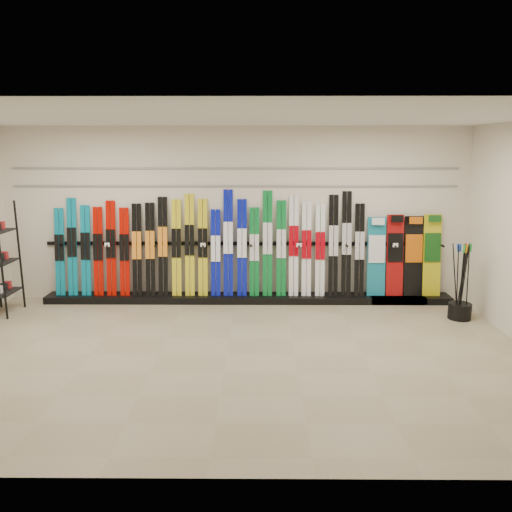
{
  "coord_description": "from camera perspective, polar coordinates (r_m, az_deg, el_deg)",
  "views": [
    {
      "loc": [
        0.43,
        -6.09,
        2.66
      ],
      "look_at": [
        0.38,
        1.0,
        1.1
      ],
      "focal_mm": 35.0,
      "sensor_mm": 36.0,
      "label": 1
    }
  ],
  "objects": [
    {
      "name": "floor",
      "position": [
        6.66,
        -3.36,
        -11.15
      ],
      "size": [
        8.0,
        8.0,
        0.0
      ],
      "primitive_type": "plane",
      "color": "tan",
      "rests_on": "ground"
    },
    {
      "name": "back_wall",
      "position": [
        8.68,
        -2.41,
        4.71
      ],
      "size": [
        8.0,
        0.0,
        8.0
      ],
      "primitive_type": "plane",
      "rotation": [
        1.57,
        0.0,
        0.0
      ],
      "color": "beige",
      "rests_on": "floor"
    },
    {
      "name": "ceiling",
      "position": [
        6.12,
        -3.72,
        15.57
      ],
      "size": [
        8.0,
        8.0,
        0.0
      ],
      "primitive_type": "plane",
      "rotation": [
        3.14,
        0.0,
        0.0
      ],
      "color": "silver",
      "rests_on": "back_wall"
    },
    {
      "name": "ski_rack_base",
      "position": [
        8.77,
        -0.92,
        -4.85
      ],
      "size": [
        8.0,
        0.4,
        0.12
      ],
      "primitive_type": "cube",
      "color": "black",
      "rests_on": "floor"
    },
    {
      "name": "skis",
      "position": [
        8.66,
        -5.16,
        0.9
      ],
      "size": [
        5.37,
        0.28,
        1.82
      ],
      "color": "#057896",
      "rests_on": "ski_rack_base"
    },
    {
      "name": "snowboards",
      "position": [
        9.0,
        16.6,
        0.01
      ],
      "size": [
        1.27,
        0.22,
        1.4
      ],
      "color": "#14728C",
      "rests_on": "ski_rack_base"
    },
    {
      "name": "pole_bin",
      "position": [
        8.53,
        22.25,
        -5.85
      ],
      "size": [
        0.35,
        0.35,
        0.25
      ],
      "primitive_type": "cylinder",
      "color": "black",
      "rests_on": "floor"
    },
    {
      "name": "ski_poles",
      "position": [
        8.4,
        22.43,
        -2.69
      ],
      "size": [
        0.28,
        0.24,
        1.18
      ],
      "color": "black",
      "rests_on": "pole_bin"
    },
    {
      "name": "slatwall_rail_0",
      "position": [
        8.61,
        -2.45,
        7.99
      ],
      "size": [
        7.6,
        0.02,
        0.03
      ],
      "primitive_type": "cube",
      "color": "gray",
      "rests_on": "back_wall"
    },
    {
      "name": "slatwall_rail_1",
      "position": [
        8.59,
        -2.47,
        9.99
      ],
      "size": [
        7.6,
        0.02,
        0.03
      ],
      "primitive_type": "cube",
      "color": "gray",
      "rests_on": "back_wall"
    }
  ]
}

